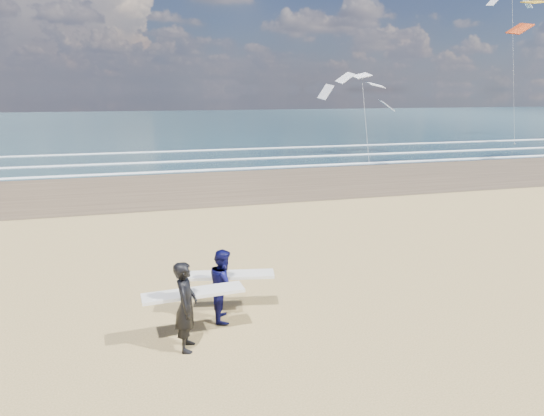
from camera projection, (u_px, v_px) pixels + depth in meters
name	position (u px, v px, depth m)	size (l,w,h in m)	color
wet_sand_strip	(450.00, 172.00, 32.82)	(220.00, 12.00, 0.01)	#4E3B29
ocean	(259.00, 122.00, 83.37)	(220.00, 100.00, 0.02)	#1B343C
foam_breakers	(379.00, 153.00, 42.26)	(220.00, 11.70, 0.05)	white
surfer_near	(187.00, 305.00, 10.21)	(2.23, 1.08, 1.97)	black
surfer_far	(224.00, 284.00, 11.59)	(2.26, 1.28, 1.76)	#0B0C3F
kite_1	(364.00, 100.00, 38.64)	(6.65, 4.83, 7.81)	slate
kite_5	(513.00, 56.00, 49.63)	(5.17, 4.67, 16.60)	slate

